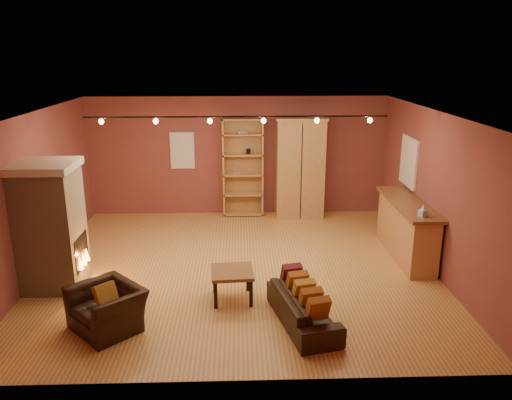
{
  "coord_description": "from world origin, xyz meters",
  "views": [
    {
      "loc": [
        0.04,
        -8.37,
        3.81
      ],
      "look_at": [
        0.33,
        0.2,
        1.23
      ],
      "focal_mm": 35.0,
      "sensor_mm": 36.0,
      "label": 1
    }
  ],
  "objects_px": {
    "armoire": "(300,167)",
    "coffee_table": "(232,275)",
    "loveseat": "(303,302)",
    "armchair": "(107,301)",
    "bar_counter": "(406,229)",
    "fireplace": "(51,226)",
    "bookcase": "(243,166)"
  },
  "relations": [
    {
      "from": "armoire",
      "to": "armchair",
      "type": "height_order",
      "value": "armoire"
    },
    {
      "from": "fireplace",
      "to": "coffee_table",
      "type": "bearing_deg",
      "value": -11.31
    },
    {
      "from": "armchair",
      "to": "fireplace",
      "type": "bearing_deg",
      "value": 176.74
    },
    {
      "from": "fireplace",
      "to": "loveseat",
      "type": "height_order",
      "value": "fireplace"
    },
    {
      "from": "coffee_table",
      "to": "bar_counter",
      "type": "bearing_deg",
      "value": 26.41
    },
    {
      "from": "bar_counter",
      "to": "coffee_table",
      "type": "height_order",
      "value": "bar_counter"
    },
    {
      "from": "armoire",
      "to": "loveseat",
      "type": "bearing_deg",
      "value": -95.99
    },
    {
      "from": "bar_counter",
      "to": "armchair",
      "type": "bearing_deg",
      "value": -154.2
    },
    {
      "from": "bar_counter",
      "to": "armchair",
      "type": "relative_size",
      "value": 2.03
    },
    {
      "from": "fireplace",
      "to": "loveseat",
      "type": "xyz_separation_m",
      "value": [
        3.98,
        -1.35,
        -0.72
      ]
    },
    {
      "from": "fireplace",
      "to": "armchair",
      "type": "distance_m",
      "value": 1.94
    },
    {
      "from": "fireplace",
      "to": "bookcase",
      "type": "xyz_separation_m",
      "value": [
        3.16,
        3.73,
        0.12
      ]
    },
    {
      "from": "loveseat",
      "to": "armchair",
      "type": "distance_m",
      "value": 2.79
    },
    {
      "from": "bar_counter",
      "to": "loveseat",
      "type": "xyz_separation_m",
      "value": [
        -2.26,
        -2.4,
        -0.21
      ]
    },
    {
      "from": "bar_counter",
      "to": "coffee_table",
      "type": "bearing_deg",
      "value": -153.59
    },
    {
      "from": "loveseat",
      "to": "armchair",
      "type": "relative_size",
      "value": 1.5
    },
    {
      "from": "bookcase",
      "to": "loveseat",
      "type": "distance_m",
      "value": 5.21
    },
    {
      "from": "armoire",
      "to": "coffee_table",
      "type": "bearing_deg",
      "value": -110.45
    },
    {
      "from": "bookcase",
      "to": "coffee_table",
      "type": "relative_size",
      "value": 3.34
    },
    {
      "from": "loveseat",
      "to": "coffee_table",
      "type": "xyz_separation_m",
      "value": [
        -1.03,
        0.76,
        0.08
      ]
    },
    {
      "from": "fireplace",
      "to": "loveseat",
      "type": "relative_size",
      "value": 1.26
    },
    {
      "from": "coffee_table",
      "to": "fireplace",
      "type": "bearing_deg",
      "value": 168.69
    },
    {
      "from": "armoire",
      "to": "coffee_table",
      "type": "distance_m",
      "value": 4.48
    },
    {
      "from": "fireplace",
      "to": "armchair",
      "type": "relative_size",
      "value": 1.89
    },
    {
      "from": "armchair",
      "to": "coffee_table",
      "type": "relative_size",
      "value": 1.61
    },
    {
      "from": "bookcase",
      "to": "bar_counter",
      "type": "relative_size",
      "value": 1.02
    },
    {
      "from": "coffee_table",
      "to": "bookcase",
      "type": "bearing_deg",
      "value": 87.14
    },
    {
      "from": "fireplace",
      "to": "loveseat",
      "type": "distance_m",
      "value": 4.26
    },
    {
      "from": "coffee_table",
      "to": "loveseat",
      "type": "bearing_deg",
      "value": -36.54
    },
    {
      "from": "bar_counter",
      "to": "armchair",
      "type": "distance_m",
      "value": 5.61
    },
    {
      "from": "fireplace",
      "to": "coffee_table",
      "type": "height_order",
      "value": "fireplace"
    },
    {
      "from": "bookcase",
      "to": "armchair",
      "type": "relative_size",
      "value": 2.07
    }
  ]
}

